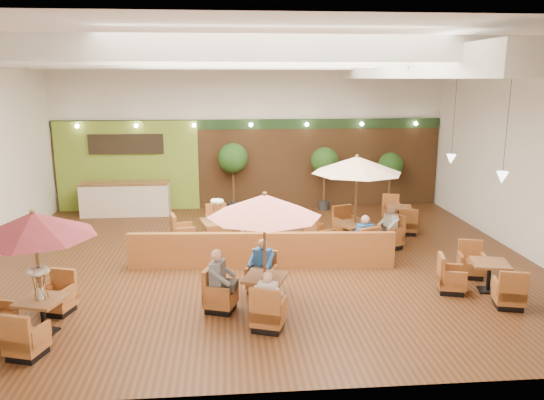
{
  "coord_description": "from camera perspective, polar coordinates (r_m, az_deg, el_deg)",
  "views": [
    {
      "loc": [
        -0.88,
        -13.16,
        4.65
      ],
      "look_at": [
        0.3,
        0.5,
        1.5
      ],
      "focal_mm": 35.0,
      "sensor_mm": 36.0,
      "label": 1
    }
  ],
  "objects": [
    {
      "name": "diner_2",
      "position": [
        10.86,
        -5.61,
        -8.02
      ],
      "size": [
        0.41,
        0.46,
        0.86
      ],
      "rotation": [
        0.0,
        0.0,
        4.45
      ],
      "color": "slate",
      "rests_on": "ground"
    },
    {
      "name": "topiary_2",
      "position": [
        19.63,
        12.62,
        3.48
      ],
      "size": [
        0.88,
        0.88,
        2.05
      ],
      "color": "black",
      "rests_on": "ground"
    },
    {
      "name": "room",
      "position": [
        14.46,
        -0.45,
        8.89
      ],
      "size": [
        14.04,
        14.0,
        5.52
      ],
      "color": "#381E0F",
      "rests_on": "ground"
    },
    {
      "name": "booth_divider",
      "position": [
        13.28,
        -1.14,
        -5.45
      ],
      "size": [
        6.65,
        0.64,
        0.92
      ],
      "primitive_type": "cube",
      "rotation": [
        0.0,
        0.0,
        -0.07
      ],
      "color": "brown",
      "rests_on": "ground"
    },
    {
      "name": "table_1",
      "position": [
        10.56,
        -1.11,
        -2.75
      ],
      "size": [
        2.43,
        2.57,
        2.49
      ],
      "rotation": [
        0.0,
        0.0,
        -0.34
      ],
      "color": "brown",
      "rests_on": "ground"
    },
    {
      "name": "table_5",
      "position": [
        17.46,
        13.45,
        -1.78
      ],
      "size": [
        0.92,
        2.36,
        0.84
      ],
      "rotation": [
        0.0,
        0.0,
        -0.26
      ],
      "color": "brown",
      "rests_on": "ground"
    },
    {
      "name": "topiary_1",
      "position": [
        19.02,
        5.68,
        3.94
      ],
      "size": [
        0.98,
        0.98,
        2.27
      ],
      "color": "black",
      "rests_on": "ground"
    },
    {
      "name": "service_counter",
      "position": [
        19.03,
        -15.48,
        0.13
      ],
      "size": [
        3.0,
        0.75,
        1.18
      ],
      "color": "beige",
      "rests_on": "ground"
    },
    {
      "name": "diner_4",
      "position": [
        15.05,
        12.51,
        -2.43
      ],
      "size": [
        0.39,
        0.42,
        0.75
      ],
      "rotation": [
        0.0,
        0.0,
        1.97
      ],
      "color": "white",
      "rests_on": "ground"
    },
    {
      "name": "diner_3",
      "position": [
        13.88,
        9.84,
        -3.55
      ],
      "size": [
        0.43,
        0.38,
        0.79
      ],
      "rotation": [
        0.0,
        0.0,
        0.27
      ],
      "color": "#2962B5",
      "rests_on": "ground"
    },
    {
      "name": "table_2",
      "position": [
        14.55,
        9.04,
        1.54
      ],
      "size": [
        2.78,
        2.78,
        2.67
      ],
      "rotation": [
        0.0,
        0.0,
        0.38
      ],
      "color": "brown",
      "rests_on": "ground"
    },
    {
      "name": "diner_1",
      "position": [
        11.74,
        -1.11,
        -6.51
      ],
      "size": [
        0.43,
        0.41,
        0.76
      ],
      "rotation": [
        0.0,
        0.0,
        2.65
      ],
      "color": "#2962B5",
      "rests_on": "ground"
    },
    {
      "name": "table_3",
      "position": [
        15.05,
        -5.88,
        -3.42
      ],
      "size": [
        2.68,
        2.68,
        1.54
      ],
      "rotation": [
        0.0,
        0.0,
        0.23
      ],
      "color": "brown",
      "rests_on": "ground"
    },
    {
      "name": "topiary_0",
      "position": [
        18.67,
        -4.22,
        4.22
      ],
      "size": [
        1.06,
        1.06,
        2.45
      ],
      "color": "black",
      "rests_on": "ground"
    },
    {
      "name": "table_0",
      "position": [
        10.49,
        -24.32,
        -4.51
      ],
      "size": [
        2.33,
        2.45,
        2.39
      ],
      "rotation": [
        0.0,
        0.0,
        -0.3
      ],
      "color": "brown",
      "rests_on": "ground"
    },
    {
      "name": "diner_0",
      "position": [
        10.06,
        -0.4,
        -10.01
      ],
      "size": [
        0.4,
        0.37,
        0.72
      ],
      "rotation": [
        0.0,
        0.0,
        -0.36
      ],
      "color": "white",
      "rests_on": "ground"
    },
    {
      "name": "table_4",
      "position": [
        12.76,
        21.25,
        -7.8
      ],
      "size": [
        1.68,
        2.42,
        0.87
      ],
      "rotation": [
        0.0,
        0.0,
        -0.25
      ],
      "color": "brown",
      "rests_on": "ground"
    }
  ]
}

